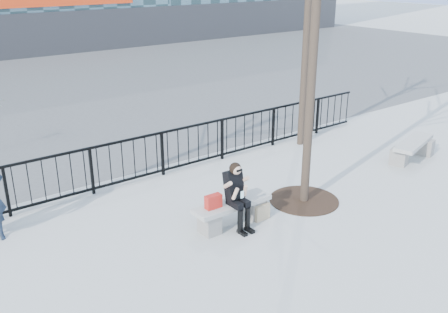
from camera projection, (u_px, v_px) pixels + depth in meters
ground at (232, 224)px, 9.85m from camera, size 120.00×120.00×0.00m
street_surface at (14, 87)px, 21.03m from camera, size 60.00×23.00×0.01m
railing at (155, 155)px, 11.89m from camera, size 14.00×0.06×1.10m
tree_grate at (304, 200)px, 10.84m from camera, size 1.50×1.50×0.02m
bench_main at (232, 211)px, 9.74m from camera, size 1.65×0.46×0.49m
bench_second at (413, 148)px, 13.04m from camera, size 1.75×0.49×0.52m
seated_woman at (238, 196)px, 9.49m from camera, size 0.50×0.64×1.34m
handbag at (213, 202)px, 9.39m from camera, size 0.33×0.16×0.26m
shopping_bag at (262, 212)px, 9.97m from camera, size 0.36×0.15×0.34m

